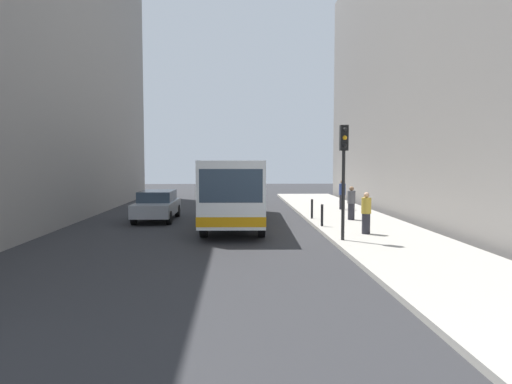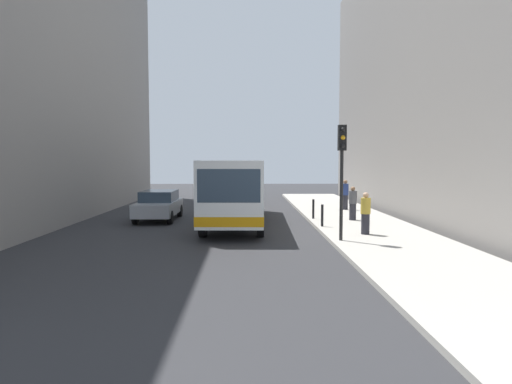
% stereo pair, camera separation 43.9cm
% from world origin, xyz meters
% --- Properties ---
extents(ground_plane, '(80.00, 80.00, 0.00)m').
position_xyz_m(ground_plane, '(0.00, 0.00, 0.00)').
color(ground_plane, '#2D2D30').
extents(sidewalk, '(4.40, 40.00, 0.15)m').
position_xyz_m(sidewalk, '(5.40, 0.00, 0.07)').
color(sidewalk, '#ADA89E').
rests_on(sidewalk, ground).
extents(building_left, '(7.00, 32.00, 17.98)m').
position_xyz_m(building_left, '(-11.50, 4.00, 8.99)').
color(building_left, gray).
rests_on(building_left, ground).
extents(building_right, '(7.00, 32.00, 16.07)m').
position_xyz_m(building_right, '(11.50, 4.00, 8.03)').
color(building_right, gray).
rests_on(building_right, ground).
extents(bus, '(2.82, 11.08, 3.00)m').
position_xyz_m(bus, '(-0.31, 2.95, 1.73)').
color(bus, white).
rests_on(bus, ground).
extents(car_beside_bus, '(1.88, 4.41, 1.48)m').
position_xyz_m(car_beside_bus, '(-4.25, 4.15, 0.78)').
color(car_beside_bus, '#A5A8AD').
rests_on(car_beside_bus, ground).
extents(traffic_light, '(0.28, 0.33, 4.10)m').
position_xyz_m(traffic_light, '(3.55, -2.77, 3.01)').
color(traffic_light, black).
rests_on(traffic_light, sidewalk).
extents(bollard_near, '(0.11, 0.11, 0.95)m').
position_xyz_m(bollard_near, '(3.45, 0.72, 0.62)').
color(bollard_near, black).
rests_on(bollard_near, sidewalk).
extents(bollard_mid, '(0.11, 0.11, 0.95)m').
position_xyz_m(bollard_mid, '(3.45, 3.38, 0.62)').
color(bollard_mid, black).
rests_on(bollard_mid, sidewalk).
extents(pedestrian_near_signal, '(0.38, 0.38, 1.63)m').
position_xyz_m(pedestrian_near_signal, '(4.77, -1.42, 0.96)').
color(pedestrian_near_signal, '#26262D').
rests_on(pedestrian_near_signal, sidewalk).
extents(pedestrian_mid_sidewalk, '(0.38, 0.38, 1.61)m').
position_xyz_m(pedestrian_mid_sidewalk, '(5.26, 2.79, 0.95)').
color(pedestrian_mid_sidewalk, '#26262D').
rests_on(pedestrian_mid_sidewalk, sidewalk).
extents(pedestrian_far_sidewalk, '(0.38, 0.38, 1.73)m').
position_xyz_m(pedestrian_far_sidewalk, '(5.90, 7.47, 1.02)').
color(pedestrian_far_sidewalk, '#26262D').
rests_on(pedestrian_far_sidewalk, sidewalk).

